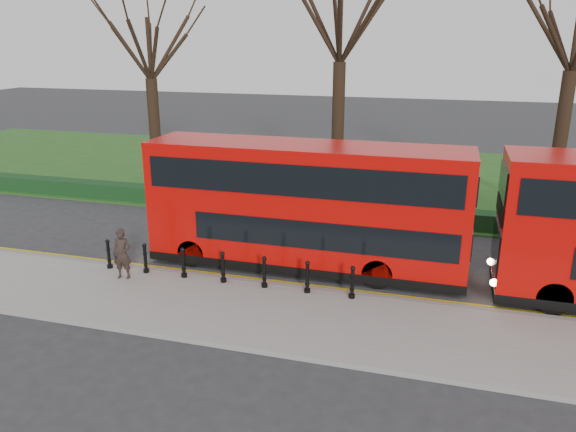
% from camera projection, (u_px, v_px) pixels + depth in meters
% --- Properties ---
extents(ground, '(120.00, 120.00, 0.00)m').
position_uv_depth(ground, '(225.00, 269.00, 19.85)').
color(ground, '#28282B').
rests_on(ground, ground).
extents(pavement, '(60.00, 4.00, 0.15)m').
position_uv_depth(pavement, '(187.00, 304.00, 17.08)').
color(pavement, gray).
rests_on(pavement, ground).
extents(kerb, '(60.00, 0.25, 0.16)m').
position_uv_depth(kerb, '(213.00, 278.00, 18.91)').
color(kerb, slate).
rests_on(kerb, ground).
extents(grass_verge, '(60.00, 18.00, 0.06)m').
position_uv_depth(grass_verge, '(320.00, 173.00, 33.56)').
color(grass_verge, '#214C19').
rests_on(grass_verge, ground).
extents(hedge, '(60.00, 0.90, 0.80)m').
position_uv_depth(hedge, '(280.00, 205.00, 25.95)').
color(hedge, black).
rests_on(hedge, ground).
extents(yellow_line_outer, '(60.00, 0.10, 0.01)m').
position_uv_depth(yellow_line_outer, '(217.00, 276.00, 19.20)').
color(yellow_line_outer, yellow).
rests_on(yellow_line_outer, ground).
extents(yellow_line_inner, '(60.00, 0.10, 0.01)m').
position_uv_depth(yellow_line_inner, '(219.00, 274.00, 19.39)').
color(yellow_line_inner, yellow).
rests_on(yellow_line_inner, ground).
extents(tree_left, '(6.68, 6.68, 10.44)m').
position_uv_depth(tree_left, '(148.00, 42.00, 28.79)').
color(tree_left, black).
rests_on(tree_left, ground).
extents(tree_mid, '(7.79, 7.79, 12.18)m').
position_uv_depth(tree_mid, '(341.00, 13.00, 25.77)').
color(tree_mid, black).
rests_on(tree_mid, ground).
extents(bollard_row, '(8.66, 0.15, 1.00)m').
position_uv_depth(bollard_row, '(223.00, 268.00, 18.28)').
color(bollard_row, black).
rests_on(bollard_row, pavement).
extents(bus_lead, '(11.03, 2.53, 4.39)m').
position_uv_depth(bus_lead, '(306.00, 207.00, 19.39)').
color(bus_lead, '#BA0805').
rests_on(bus_lead, ground).
extents(pedestrian, '(0.69, 0.52, 1.71)m').
position_uv_depth(pedestrian, '(122.00, 254.00, 18.48)').
color(pedestrian, '#2C201C').
rests_on(pedestrian, pavement).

